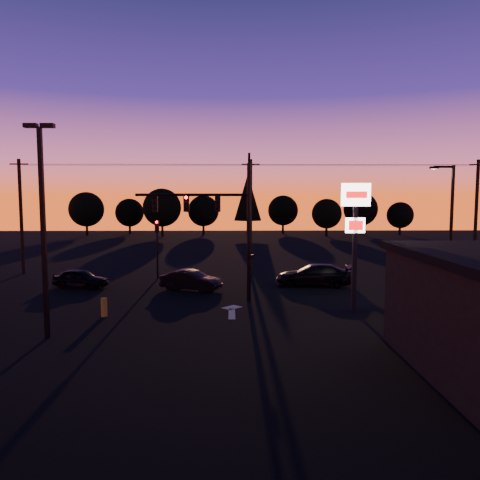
% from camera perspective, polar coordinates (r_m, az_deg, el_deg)
% --- Properties ---
extents(ground, '(120.00, 120.00, 0.00)m').
position_cam_1_polar(ground, '(23.73, -2.22, -9.60)').
color(ground, black).
rests_on(ground, ground).
extents(lane_arrow, '(1.20, 3.10, 0.01)m').
position_cam_1_polar(lane_arrow, '(25.33, -1.00, -8.61)').
color(lane_arrow, beige).
rests_on(lane_arrow, ground).
extents(traffic_signal_mast, '(6.79, 0.52, 8.58)m').
position_cam_1_polar(traffic_signal_mast, '(26.94, -2.30, 2.84)').
color(traffic_signal_mast, black).
rests_on(traffic_signal_mast, ground).
extents(secondary_signal, '(0.30, 0.31, 4.35)m').
position_cam_1_polar(secondary_signal, '(34.99, -10.07, -0.06)').
color(secondary_signal, black).
rests_on(secondary_signal, ground).
extents(parking_lot_light, '(1.25, 0.30, 9.14)m').
position_cam_1_polar(parking_lot_light, '(21.47, -22.91, 2.65)').
color(parking_lot_light, black).
rests_on(parking_lot_light, ground).
extents(pylon_sign, '(1.50, 0.28, 6.80)m').
position_cam_1_polar(pylon_sign, '(25.30, 13.88, 2.47)').
color(pylon_sign, black).
rests_on(pylon_sign, ground).
extents(streetlight, '(1.55, 0.35, 8.00)m').
position_cam_1_polar(streetlight, '(31.47, 24.21, 1.80)').
color(streetlight, black).
rests_on(streetlight, ground).
extents(utility_pole_0, '(1.40, 0.26, 9.00)m').
position_cam_1_polar(utility_pole_0, '(40.46, -25.13, 2.70)').
color(utility_pole_0, black).
rests_on(utility_pole_0, ground).
extents(utility_pole_1, '(1.40, 0.26, 9.00)m').
position_cam_1_polar(utility_pole_1, '(36.98, 1.30, 3.00)').
color(utility_pole_1, black).
rests_on(utility_pole_1, ground).
extents(utility_pole_2, '(1.40, 0.26, 9.00)m').
position_cam_1_polar(utility_pole_2, '(41.78, 26.82, 2.70)').
color(utility_pole_2, black).
rests_on(utility_pole_2, ground).
extents(power_wires, '(36.00, 1.22, 0.07)m').
position_cam_1_polar(power_wires, '(37.03, 1.31, 9.16)').
color(power_wires, black).
rests_on(power_wires, ground).
extents(bollard, '(0.32, 0.32, 0.95)m').
position_cam_1_polar(bollard, '(25.06, -16.24, -7.88)').
color(bollard, gold).
rests_on(bollard, ground).
extents(tree_0, '(5.36, 5.36, 6.74)m').
position_cam_1_polar(tree_0, '(76.33, -18.22, 3.57)').
color(tree_0, black).
rests_on(tree_0, ground).
extents(tree_1, '(4.54, 4.54, 5.71)m').
position_cam_1_polar(tree_1, '(77.73, -13.32, 3.26)').
color(tree_1, black).
rests_on(tree_1, ground).
extents(tree_2, '(5.77, 5.78, 7.26)m').
position_cam_1_polar(tree_2, '(71.71, -9.48, 3.91)').
color(tree_2, black).
rests_on(tree_2, ground).
extents(tree_3, '(4.95, 4.95, 6.22)m').
position_cam_1_polar(tree_3, '(75.09, -4.49, 3.56)').
color(tree_3, black).
rests_on(tree_3, ground).
extents(tree_4, '(4.18, 4.18, 9.50)m').
position_cam_1_polar(tree_4, '(71.96, 0.95, 5.23)').
color(tree_4, black).
rests_on(tree_4, ground).
extents(tree_5, '(4.95, 4.95, 6.22)m').
position_cam_1_polar(tree_5, '(77.42, 5.27, 3.61)').
color(tree_5, black).
rests_on(tree_5, ground).
extents(tree_6, '(4.54, 4.54, 5.71)m').
position_cam_1_polar(tree_6, '(72.43, 10.52, 3.17)').
color(tree_6, black).
rests_on(tree_6, ground).
extents(tree_7, '(5.36, 5.36, 6.74)m').
position_cam_1_polar(tree_7, '(76.74, 14.48, 3.68)').
color(tree_7, black).
rests_on(tree_7, ground).
extents(tree_8, '(4.12, 4.12, 5.19)m').
position_cam_1_polar(tree_8, '(77.64, 18.94, 2.88)').
color(tree_8, black).
rests_on(tree_8, ground).
extents(car_left, '(3.95, 2.43, 1.26)m').
position_cam_1_polar(car_left, '(33.19, -18.88, -4.45)').
color(car_left, black).
rests_on(car_left, ground).
extents(car_mid, '(4.19, 2.75, 1.31)m').
position_cam_1_polar(car_mid, '(30.75, -6.04, -4.91)').
color(car_mid, black).
rests_on(car_mid, ground).
extents(car_right, '(5.38, 2.77, 1.49)m').
position_cam_1_polar(car_right, '(32.45, 8.97, -4.23)').
color(car_right, black).
rests_on(car_right, ground).
extents(suv_parked, '(2.26, 4.55, 1.24)m').
position_cam_1_polar(suv_parked, '(21.88, 24.44, -9.71)').
color(suv_parked, black).
rests_on(suv_parked, ground).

